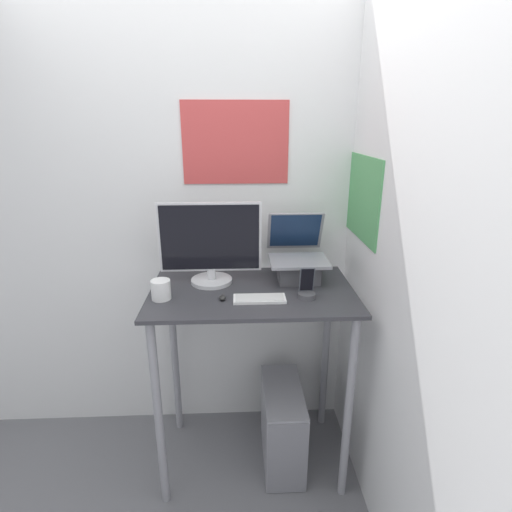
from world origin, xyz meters
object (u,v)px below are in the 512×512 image
(keyboard, at_px, (260,299))
(computer_tower, at_px, (282,425))
(laptop, at_px, (298,263))
(cell_phone, at_px, (307,290))
(monitor, at_px, (210,247))
(mouse, at_px, (222,297))

(keyboard, relative_size, computer_tower, 0.50)
(laptop, distance_m, cell_phone, 0.25)
(laptop, xyz_separation_m, monitor, (-0.46, -0.03, 0.11))
(mouse, xyz_separation_m, cell_phone, (0.41, 0.01, 0.03))
(monitor, bearing_deg, keyboard, -44.28)
(monitor, bearing_deg, cell_phone, -24.63)
(keyboard, bearing_deg, computer_tower, 38.47)
(keyboard, height_order, cell_phone, cell_phone)
(cell_phone, bearing_deg, mouse, -179.15)
(mouse, height_order, cell_phone, cell_phone)
(cell_phone, distance_m, computer_tower, 0.89)
(laptop, xyz_separation_m, keyboard, (-0.22, -0.26, -0.08))
(laptop, bearing_deg, mouse, -148.03)
(cell_phone, height_order, computer_tower, cell_phone)
(monitor, distance_m, cell_phone, 0.54)
(laptop, distance_m, computer_tower, 0.95)
(keyboard, relative_size, cell_phone, 1.61)
(mouse, bearing_deg, cell_phone, 0.85)
(laptop, distance_m, mouse, 0.47)
(monitor, xyz_separation_m, keyboard, (0.24, -0.24, -0.19))
(mouse, bearing_deg, laptop, 31.97)
(cell_phone, xyz_separation_m, computer_tower, (-0.09, 0.09, -0.88))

